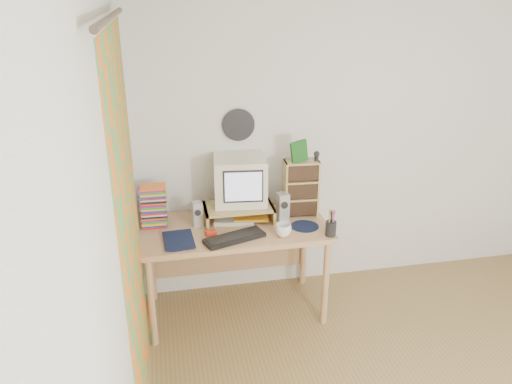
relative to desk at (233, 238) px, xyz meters
name	(u,v)px	position (x,y,z in m)	size (l,w,h in m)	color
back_wall	(351,140)	(1.03, 0.31, 0.63)	(3.50, 3.50, 0.00)	white
left_wall	(117,275)	(-0.72, -1.44, 0.63)	(3.50, 3.50, 0.00)	white
curtain	(132,243)	(-0.68, -0.96, 0.53)	(2.20, 2.20, 0.00)	orange
wall_disc	(239,125)	(0.10, 0.29, 0.81)	(0.25, 0.25, 0.02)	black
desk	(233,238)	(0.00, 0.00, 0.00)	(1.40, 0.70, 0.75)	tan
monitor_riser	(238,209)	(0.05, 0.04, 0.23)	(0.52, 0.30, 0.12)	tan
crt_monitor	(240,181)	(0.07, 0.09, 0.43)	(0.38, 0.38, 0.36)	silver
speaker_left	(197,214)	(-0.26, 0.00, 0.23)	(0.07, 0.07, 0.19)	#BBBBC0
speaker_right	(283,207)	(0.38, -0.03, 0.24)	(0.08, 0.08, 0.22)	#BBBBC0
keyboard	(235,238)	(-0.03, -0.28, 0.15)	(0.44, 0.15, 0.03)	black
dvd_stack	(154,210)	(-0.58, 0.06, 0.27)	(0.18, 0.13, 0.26)	brown
cd_rack	(301,188)	(0.54, 0.04, 0.36)	(0.27, 0.14, 0.44)	tan
mug	(283,230)	(0.32, -0.29, 0.18)	(0.12, 0.12, 0.09)	white
diary	(163,240)	(-0.52, -0.24, 0.16)	(0.25, 0.19, 0.05)	#0D1632
mousepad	(305,226)	(0.51, -0.17, 0.14)	(0.21, 0.21, 0.00)	black
pen_cup	(331,226)	(0.66, -0.35, 0.21)	(0.08, 0.08, 0.15)	black
papers	(241,217)	(0.07, 0.04, 0.15)	(0.30, 0.22, 0.04)	beige
red_box	(211,233)	(-0.19, -0.18, 0.15)	(0.07, 0.05, 0.04)	red
game_box	(299,152)	(0.51, 0.02, 0.66)	(0.13, 0.03, 0.16)	#18541A
webcam	(317,156)	(0.65, 0.03, 0.61)	(0.04, 0.04, 0.08)	black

